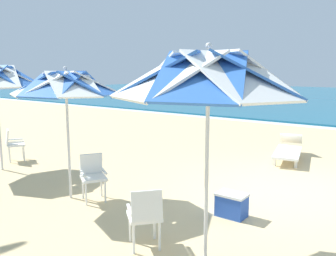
{
  "coord_description": "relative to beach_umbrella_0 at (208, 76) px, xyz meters",
  "views": [
    {
      "loc": [
        2.34,
        -7.0,
        2.43
      ],
      "look_at": [
        -2.98,
        0.1,
        1.0
      ],
      "focal_mm": 38.53,
      "sensor_mm": 36.0,
      "label": 1
    }
  ],
  "objects": [
    {
      "name": "ground_plane",
      "position": [
        -0.08,
        3.17,
        -2.35
      ],
      "size": [
        80.0,
        80.0,
        0.0
      ],
      "primitive_type": "plane",
      "color": "#D3B784"
    },
    {
      "name": "beach_umbrella_0",
      "position": [
        0.0,
        0.0,
        0.0
      ],
      "size": [
        2.38,
        2.38,
        2.76
      ],
      "color": "silver",
      "rests_on": "ground"
    },
    {
      "name": "plastic_chair_0",
      "position": [
        -0.78,
        -0.3,
        -1.86
      ],
      "size": [
        0.63,
        0.63,
        0.87
      ],
      "color": "white",
      "rests_on": "ground"
    },
    {
      "name": "beach_umbrella_1",
      "position": [
        -3.22,
        0.36,
        -0.19
      ],
      "size": [
        1.99,
        1.99,
        2.5
      ],
      "color": "silver",
      "rests_on": "ground"
    },
    {
      "name": "plastic_chair_1",
      "position": [
        -2.8,
        0.56,
        -1.86
      ],
      "size": [
        0.62,
        0.61,
        0.87
      ],
      "color": "white",
      "rests_on": "ground"
    },
    {
      "name": "plastic_chair_2",
      "position": [
        -6.77,
        1.27,
        -1.86
      ],
      "size": [
        0.59,
        0.61,
        0.87
      ],
      "color": "white",
      "rests_on": "ground"
    },
    {
      "name": "sun_lounger_1",
      "position": [
        -0.88,
        5.87,
        -2.07
      ],
      "size": [
        1.12,
        2.23,
        0.62
      ],
      "color": "white",
      "rests_on": "ground"
    },
    {
      "name": "cooler_box",
      "position": [
        -0.34,
        1.41,
        -2.15
      ],
      "size": [
        0.5,
        0.34,
        0.4
      ],
      "color": "blue",
      "rests_on": "ground"
    }
  ]
}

